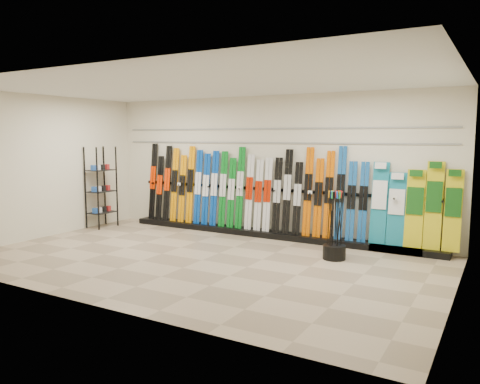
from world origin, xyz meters
The scene contains 13 objects.
floor centered at (0.00, 0.00, 0.00)m, with size 8.00×8.00×0.00m, color #86735D.
back_wall centered at (0.00, 2.50, 1.50)m, with size 8.00×8.00×0.00m, color beige.
left_wall centered at (-4.00, 0.00, 1.50)m, with size 5.00×5.00×0.00m, color beige.
right_wall centered at (4.00, 0.00, 1.50)m, with size 5.00×5.00×0.00m, color beige.
ceiling centered at (0.00, 0.00, 3.00)m, with size 8.00×8.00×0.00m, color silver.
ski_rack_base centered at (0.22, 2.28, 0.06)m, with size 8.00×0.40×0.12m, color black.
skis centered at (-0.47, 2.32, 0.95)m, with size 5.37×0.22×1.84m.
snowboards centered at (3.08, 2.35, 0.85)m, with size 1.58×0.24×1.57m.
accessory_rack centered at (-3.75, 1.31, 0.95)m, with size 0.40×0.60×1.90m, color black.
pole_bin centered at (1.97, 1.20, 0.12)m, with size 0.40×0.40×0.25m, color black.
ski_poles centered at (1.96, 1.21, 0.61)m, with size 0.30×0.27×1.18m.
slatwall_rail_0 centered at (0.00, 2.48, 2.00)m, with size 7.60×0.02×0.03m, color gray.
slatwall_rail_1 centered at (0.00, 2.48, 2.30)m, with size 7.60×0.02×0.03m, color gray.
Camera 1 is at (4.50, -6.55, 2.14)m, focal length 35.00 mm.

